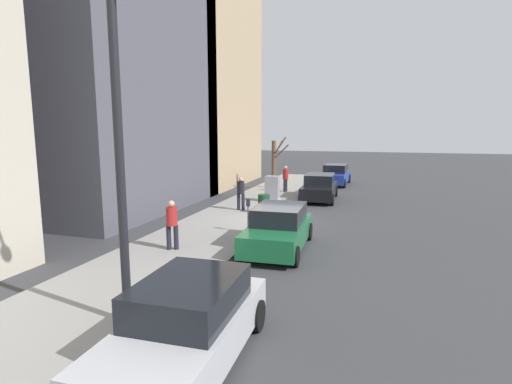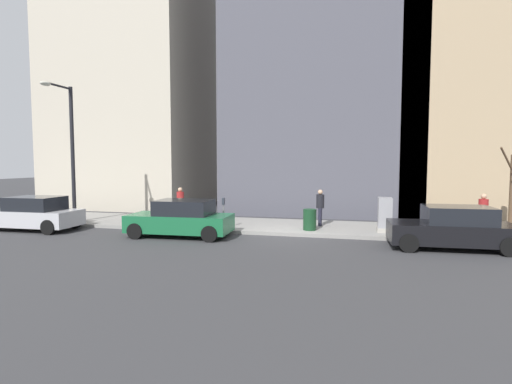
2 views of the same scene
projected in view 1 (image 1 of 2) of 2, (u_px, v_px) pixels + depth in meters
The scene contains 15 objects.
ground_plane at pixel (276, 222), 17.95m from camera, with size 120.00×120.00×0.00m, color #38383A.
sidewalk at pixel (235, 218), 18.52m from camera, with size 4.00×36.00×0.15m, color gray.
parked_car_blue at pixel (335, 175), 30.04m from camera, with size 2.05×4.26×1.52m.
parked_car_black at pixel (319, 188), 23.48m from camera, with size 2.06×4.27×1.52m.
parked_car_green at pixel (278, 229), 13.75m from camera, with size 2.06×4.27×1.52m.
parked_car_silver at pixel (187, 325), 6.98m from camera, with size 2.02×4.24×1.52m.
parking_meter at pixel (248, 212), 15.41m from camera, with size 0.14×0.10×1.35m.
utility_box at pixel (272, 189), 22.13m from camera, with size 0.83×0.61×1.43m.
streetlamp at pixel (130, 135), 7.64m from camera, with size 1.97×0.32×6.50m.
bare_tree at pixel (274, 163), 27.24m from camera, with size 1.27×2.09×3.53m.
trash_bin at pixel (264, 204), 19.13m from camera, with size 0.56×0.56×0.90m, color #14381E.
pedestrian_near_meter at pixel (285, 177), 25.68m from camera, with size 0.36×0.39×1.66m.
pedestrian_midblock at pixel (241, 191), 19.74m from camera, with size 0.40×0.36×1.66m.
pedestrian_far_corner at pixel (172, 222), 13.22m from camera, with size 0.38×0.36×1.66m.
office_tower_left at pixel (168, 10), 29.25m from camera, with size 11.05×11.05×25.59m, color tan.
Camera 1 is at (-4.31, 17.01, 4.12)m, focal length 28.00 mm.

